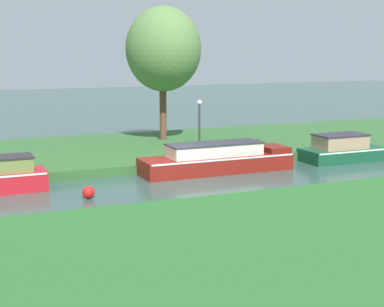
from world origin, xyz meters
TOP-DOWN VIEW (x-y plane):
  - ground_plane at (0.00, 0.00)m, footprint 120.00×120.00m
  - riverbank_far at (0.00, 7.00)m, footprint 72.00×10.00m
  - riverbank_near at (0.00, -9.00)m, footprint 72.00×10.00m
  - forest_barge at (8.89, 1.20)m, footprint 4.14×1.84m
  - maroon_cruiser at (2.22, 1.20)m, footprint 6.81×1.79m
  - willow_tree_left at (2.48, 8.49)m, footprint 3.97×4.60m
  - lamp_post at (2.30, 3.35)m, footprint 0.24×0.24m
  - mooring_post_near at (4.89, 2.34)m, footprint 0.14×0.14m
  - mooring_post_far at (-6.80, 2.34)m, footprint 0.18×0.18m
  - channel_buoy at (-4.16, -1.22)m, footprint 0.46×0.46m

SIDE VIEW (x-z plane):
  - ground_plane at x=0.00m, z-range 0.00..0.00m
  - riverbank_far at x=0.00m, z-range 0.00..0.40m
  - riverbank_near at x=0.00m, z-range 0.00..0.40m
  - channel_buoy at x=-4.16m, z-range 0.00..0.46m
  - forest_barge at x=8.89m, z-range -0.12..1.18m
  - maroon_cruiser at x=2.22m, z-range -0.09..1.21m
  - mooring_post_near at x=4.89m, z-range 0.40..1.13m
  - mooring_post_far at x=-6.80m, z-range 0.40..1.16m
  - lamp_post at x=2.30m, z-range 0.76..3.35m
  - willow_tree_left at x=2.48m, z-range 1.71..8.89m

